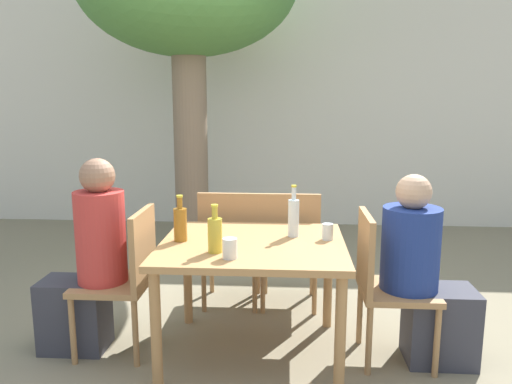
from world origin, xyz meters
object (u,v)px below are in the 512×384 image
(person_seated_1, at_px, (424,280))
(amber_bottle_1, at_px, (180,223))
(dining_table_front, at_px, (253,256))
(patio_chair_1, at_px, (383,278))
(oil_cruet_2, at_px, (215,234))
(person_seated_0, at_px, (89,267))
(patio_chair_3, at_px, (289,243))
(water_bottle_0, at_px, (294,217))
(drinking_glass_1, at_px, (328,232))
(patio_chair_2, at_px, (230,242))
(patio_chair_0, at_px, (126,272))
(drinking_glass_0, at_px, (230,248))

(person_seated_1, bearing_deg, amber_bottle_1, 89.93)
(person_seated_1, bearing_deg, dining_table_front, 90.00)
(patio_chair_1, bearing_deg, oil_cruet_2, 102.17)
(person_seated_0, distance_m, amber_bottle_1, 0.65)
(patio_chair_3, height_order, water_bottle_0, water_bottle_0)
(person_seated_1, xyz_separation_m, water_bottle_0, (-0.78, 0.15, 0.34))
(person_seated_0, xyz_separation_m, amber_bottle_1, (0.58, 0.00, 0.29))
(amber_bottle_1, height_order, drinking_glass_1, amber_bottle_1)
(person_seated_1, xyz_separation_m, drinking_glass_1, (-0.57, 0.09, 0.27))
(patio_chair_2, xyz_separation_m, amber_bottle_1, (-0.22, -0.71, 0.32))
(patio_chair_0, height_order, amber_bottle_1, amber_bottle_1)
(drinking_glass_0, bearing_deg, patio_chair_2, 96.66)
(person_seated_1, height_order, oil_cruet_2, person_seated_1)
(person_seated_1, bearing_deg, oil_cruet_2, 99.83)
(patio_chair_1, relative_size, patio_chair_3, 1.00)
(patio_chair_1, relative_size, person_seated_0, 0.74)
(patio_chair_2, relative_size, person_seated_0, 0.74)
(patio_chair_0, relative_size, drinking_glass_1, 9.13)
(patio_chair_0, xyz_separation_m, patio_chair_3, (1.00, 0.71, 0.00))
(person_seated_1, bearing_deg, water_bottle_0, 79.16)
(patio_chair_1, bearing_deg, patio_chair_0, 90.00)
(patio_chair_0, relative_size, drinking_glass_0, 8.20)
(patio_chair_3, height_order, person_seated_1, person_seated_1)
(dining_table_front, relative_size, drinking_glass_1, 11.07)
(patio_chair_2, bearing_deg, amber_bottle_1, 73.13)
(patio_chair_3, relative_size, drinking_glass_0, 8.20)
(water_bottle_0, relative_size, amber_bottle_1, 1.15)
(dining_table_front, distance_m, patio_chair_2, 0.76)
(water_bottle_0, bearing_deg, oil_cruet_2, -140.62)
(dining_table_front, bearing_deg, patio_chair_0, 180.00)
(dining_table_front, xyz_separation_m, patio_chair_0, (-0.78, 0.00, -0.12))
(drinking_glass_1, bearing_deg, patio_chair_1, -14.38)
(person_seated_1, distance_m, drinking_glass_0, 1.20)
(person_seated_1, height_order, water_bottle_0, person_seated_1)
(patio_chair_1, height_order, amber_bottle_1, amber_bottle_1)
(patio_chair_1, bearing_deg, patio_chair_3, 38.25)
(patio_chair_2, bearing_deg, dining_table_front, 107.14)
(patio_chair_2, relative_size, patio_chair_3, 1.00)
(person_seated_1, bearing_deg, patio_chair_2, 60.13)
(patio_chair_3, xyz_separation_m, person_seated_1, (0.80, -0.71, -0.01))
(person_seated_0, height_order, amber_bottle_1, person_seated_0)
(patio_chair_1, height_order, person_seated_1, person_seated_1)
(dining_table_front, bearing_deg, oil_cruet_2, -132.73)
(water_bottle_0, xyz_separation_m, oil_cruet_2, (-0.44, -0.36, -0.02))
(patio_chair_0, height_order, oil_cruet_2, oil_cruet_2)
(drinking_glass_1, bearing_deg, person_seated_0, -176.69)
(dining_table_front, bearing_deg, amber_bottle_1, 179.78)
(patio_chair_3, relative_size, amber_bottle_1, 3.23)
(dining_table_front, bearing_deg, drinking_glass_0, -107.60)
(patio_chair_1, distance_m, person_seated_1, 0.24)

